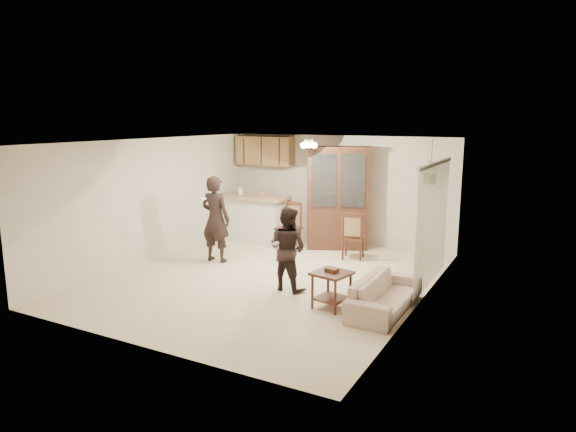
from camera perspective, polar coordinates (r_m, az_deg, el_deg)
The scene contains 23 objects.
floor at distance 9.51m, azimuth -2.08°, elevation -6.92°, with size 6.50×6.50×0.00m, color beige.
ceiling at distance 9.06m, azimuth -2.19°, elevation 8.30°, with size 5.50×6.50×0.02m, color white.
wall_back at distance 12.08m, azimuth 5.67°, elevation 2.97°, with size 5.50×0.02×2.50m, color beige.
wall_front at distance 6.67m, azimuth -16.39°, elevation -3.98°, with size 5.50×0.02×2.50m, color beige.
wall_left at distance 10.84m, azimuth -14.80°, elevation 1.74°, with size 0.02×6.50×2.50m, color beige.
wall_right at distance 8.19m, azimuth 14.72°, elevation -1.16°, with size 0.02×6.50×2.50m, color beige.
breakfast_bar at distance 12.26m, azimuth -4.04°, elevation -0.45°, with size 1.60×0.55×1.00m, color silver.
bar_top at distance 12.17m, azimuth -4.07°, elevation 2.09°, with size 1.75×0.70×0.08m, color #A07C60.
upper_cabinets at distance 12.69m, azimuth -2.58°, elevation 7.25°, with size 1.50×0.34×0.70m, color brown.
vertical_blinds at distance 9.09m, azimuth 15.77°, elevation -1.00°, with size 0.06×2.30×2.10m, color beige, non-canonical shape.
ceiling_fixture at distance 10.03m, azimuth 2.31°, elevation 7.99°, with size 0.36×0.36×0.20m, color #FCEBBD, non-canonical shape.
hanging_plant at distance 10.51m, azimuth 15.60°, elevation 4.72°, with size 0.43×0.37×0.48m, color #305522.
plant_cord at distance 10.49m, azimuth 15.69°, elevation 6.49°, with size 0.01×0.01×0.65m, color black.
sofa at distance 8.02m, azimuth 10.68°, elevation -7.79°, with size 1.87×0.73×0.73m, color beige.
adult at distance 10.49m, azimuth -8.07°, elevation -0.24°, with size 0.66×0.43×1.80m, color black.
child at distance 8.72m, azimuth -0.04°, elevation -3.94°, with size 0.66×0.51×1.35m, color black.
china_hutch at distance 11.49m, azimuth 5.54°, elevation 1.94°, with size 1.55×1.11×2.28m.
side_table at distance 8.02m, azimuth 4.85°, elevation -8.13°, with size 0.62×0.62×0.64m.
chair_bar at distance 11.53m, azimuth 0.04°, elevation -2.21°, with size 0.53×0.53×1.04m.
chair_hutch_left at distance 12.55m, azimuth -0.91°, elevation -1.21°, with size 0.60×0.60×0.98m.
chair_hutch_right at distance 10.80m, azimuth 7.26°, elevation -3.25°, with size 0.52×0.52×1.01m.
controller_adult at distance 10.08m, azimuth -9.47°, elevation 1.88°, with size 0.05×0.15×0.05m, color white.
controller_child at distance 8.41m, azimuth -1.35°, elevation -3.06°, with size 0.04×0.12×0.04m, color white.
Camera 1 is at (4.58, -7.81, 2.92)m, focal length 32.00 mm.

